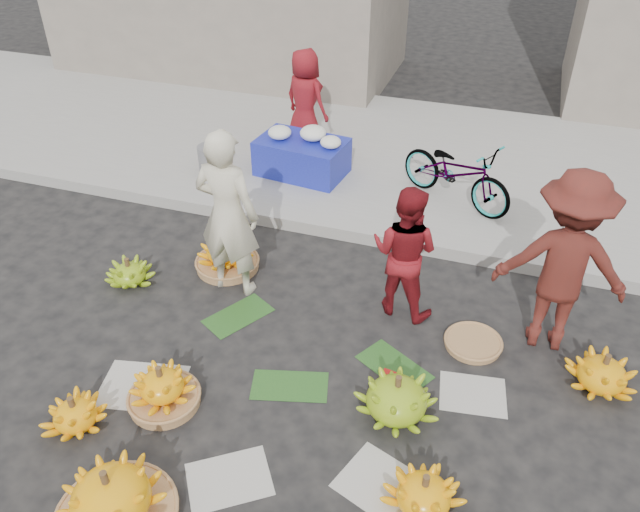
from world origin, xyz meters
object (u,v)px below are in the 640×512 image
(banana_bunch_0, at_px, (162,389))
(banana_bunch_4, at_px, (397,397))
(vendor_cream, at_px, (228,215))
(bicycle, at_px, (457,172))
(flower_table, at_px, (302,155))

(banana_bunch_0, distance_m, banana_bunch_4, 1.90)
(vendor_cream, bearing_deg, banana_bunch_4, 152.87)
(banana_bunch_0, height_order, bicycle, bicycle)
(banana_bunch_0, bearing_deg, flower_table, 92.99)
(banana_bunch_0, xyz_separation_m, vendor_cream, (-0.11, 1.62, 0.70))
(banana_bunch_0, relative_size, flower_table, 0.53)
(vendor_cream, bearing_deg, bicycle, -127.44)
(flower_table, xyz_separation_m, bicycle, (1.99, -0.12, 0.13))
(banana_bunch_4, xyz_separation_m, vendor_cream, (-1.95, 1.12, 0.68))
(vendor_cream, distance_m, bicycle, 2.97)
(banana_bunch_0, xyz_separation_m, banana_bunch_4, (1.84, 0.50, 0.02))
(banana_bunch_4, xyz_separation_m, flower_table, (-2.05, 3.49, 0.20))
(bicycle, bearing_deg, flower_table, 114.37)
(banana_bunch_4, height_order, flower_table, flower_table)
(banana_bunch_4, relative_size, vendor_cream, 0.48)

